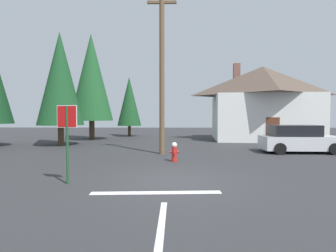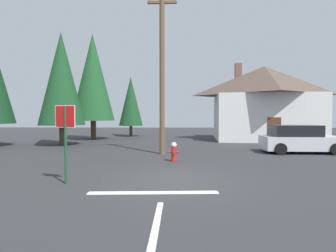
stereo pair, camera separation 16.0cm
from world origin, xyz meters
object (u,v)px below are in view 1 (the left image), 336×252
(utility_pole, at_px, (162,70))
(fire_hydrant, at_px, (174,152))
(pine_tree_tall_left, at_px, (60,79))
(pine_tree_far_center, at_px, (129,101))
(stop_sign_near, at_px, (67,128))
(pine_tree_short_left, at_px, (91,77))
(house, at_px, (262,102))
(parked_car, at_px, (298,139))

(utility_pole, bearing_deg, fire_hydrant, -74.67)
(pine_tree_tall_left, xyz_separation_m, pine_tree_far_center, (3.52, 8.74, -1.15))
(stop_sign_near, xyz_separation_m, pine_tree_short_left, (-4.04, 15.93, 3.82))
(house, distance_m, pine_tree_far_center, 13.01)
(fire_hydrant, xyz_separation_m, pine_tree_tall_left, (-8.11, 6.77, 4.32))
(fire_hydrant, distance_m, pine_tree_short_left, 14.71)
(house, relative_size, pine_tree_short_left, 1.02)
(parked_car, bearing_deg, pine_tree_far_center, 133.57)
(utility_pole, xyz_separation_m, pine_tree_short_left, (-6.68, 9.22, 0.93))
(utility_pole, distance_m, pine_tree_tall_left, 8.60)
(fire_hydrant, bearing_deg, utility_pole, 105.33)
(fire_hydrant, relative_size, utility_pole, 0.10)
(stop_sign_near, relative_size, utility_pole, 0.27)
(fire_hydrant, xyz_separation_m, house, (7.88, 11.80, 2.93))
(pine_tree_tall_left, bearing_deg, pine_tree_far_center, 68.08)
(utility_pole, relative_size, pine_tree_tall_left, 1.10)
(utility_pole, height_order, pine_tree_far_center, utility_pole)
(pine_tree_far_center, bearing_deg, pine_tree_short_left, -125.71)
(utility_pole, relative_size, pine_tree_far_center, 1.45)
(stop_sign_near, bearing_deg, pine_tree_short_left, 104.22)
(stop_sign_near, xyz_separation_m, house, (11.19, 16.05, 1.64))
(house, height_order, pine_tree_short_left, pine_tree_short_left)
(fire_hydrant, xyz_separation_m, parked_car, (7.14, 3.19, 0.32))
(stop_sign_near, bearing_deg, house, 55.12)
(pine_tree_tall_left, bearing_deg, house, 17.47)
(stop_sign_near, height_order, utility_pole, utility_pole)
(parked_car, bearing_deg, fire_hydrant, -155.92)
(pine_tree_short_left, bearing_deg, house, 0.47)
(pine_tree_tall_left, bearing_deg, utility_pole, -30.15)
(pine_tree_tall_left, bearing_deg, parked_car, -13.23)
(parked_car, bearing_deg, house, 85.09)
(house, xyz_separation_m, pine_tree_far_center, (-12.47, 3.71, 0.24))
(stop_sign_near, distance_m, house, 19.63)
(fire_hydrant, height_order, pine_tree_far_center, pine_tree_far_center)
(fire_hydrant, height_order, utility_pole, utility_pole)
(utility_pole, bearing_deg, pine_tree_short_left, 125.89)
(utility_pole, bearing_deg, pine_tree_tall_left, 149.85)
(pine_tree_short_left, relative_size, pine_tree_far_center, 1.54)
(parked_car, distance_m, pine_tree_short_left, 17.46)
(parked_car, distance_m, pine_tree_far_center, 17.25)
(pine_tree_tall_left, distance_m, pine_tree_far_center, 9.49)
(house, xyz_separation_m, pine_tree_short_left, (-15.22, -0.12, 2.18))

